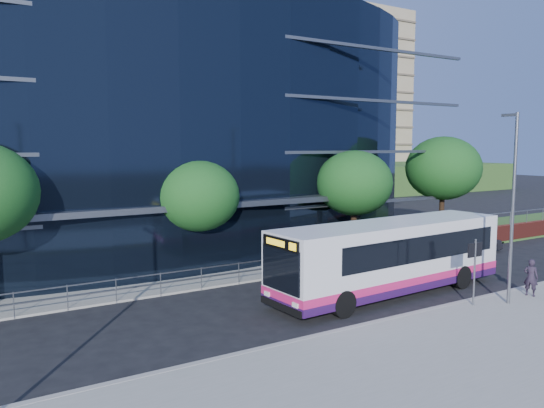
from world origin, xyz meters
TOP-DOWN VIEW (x-y plane):
  - ground at (0.00, 0.00)m, footprint 200.00×200.00m
  - pavement_near at (0.00, -5.00)m, footprint 80.00×8.00m
  - kerb at (0.00, -1.00)m, footprint 80.00×0.25m
  - yellow_line_outer at (0.00, -0.80)m, footprint 80.00×0.08m
  - yellow_line_inner at (0.00, -0.65)m, footprint 80.00×0.08m
  - far_forecourt at (-6.00, 11.00)m, footprint 50.00×8.00m
  - grass_verge at (24.00, 11.00)m, footprint 36.00×8.00m
  - glass_office at (-4.00, 20.85)m, footprint 44.00×23.10m
  - retaining_wall at (20.00, 7.30)m, footprint 34.00×0.40m
  - guard_railings at (-8.00, 7.00)m, footprint 24.00×0.05m
  - apartment_block at (32.00, 57.21)m, footprint 60.00×42.00m
  - street_sign at (4.50, -1.59)m, footprint 0.85×0.09m
  - tree_far_b at (-3.00, 9.50)m, footprint 4.29×4.29m
  - tree_far_c at (7.00, 9.00)m, footprint 4.62×4.62m
  - tree_far_d at (16.00, 10.00)m, footprint 5.28×5.28m
  - tree_dist_e at (24.00, 40.00)m, footprint 4.62×4.62m
  - tree_dist_f at (40.00, 42.00)m, footprint 4.29×4.29m
  - streetlight_east at (6.00, -2.17)m, footprint 0.15×0.77m
  - city_bus at (3.17, 1.83)m, footprint 12.47×3.49m
  - parked_car at (14.20, 5.78)m, footprint 3.96×1.47m
  - pedestrian at (7.85, -2.01)m, footprint 0.57×0.70m

SIDE VIEW (x-z plane):
  - ground at x=0.00m, z-range 0.00..0.00m
  - yellow_line_outer at x=0.00m, z-range 0.00..0.01m
  - yellow_line_inner at x=0.00m, z-range 0.00..0.01m
  - far_forecourt at x=-6.00m, z-range 0.00..0.10m
  - grass_verge at x=24.00m, z-range 0.00..0.12m
  - pavement_near at x=0.00m, z-range 0.00..0.15m
  - kerb at x=0.00m, z-range 0.00..0.16m
  - retaining_wall at x=20.00m, z-range -0.44..1.67m
  - parked_car at x=14.20m, z-range 0.00..1.29m
  - guard_railings at x=-8.00m, z-range 0.27..1.37m
  - pedestrian at x=7.85m, z-range 0.15..1.81m
  - city_bus at x=3.17m, z-range 0.10..3.44m
  - street_sign at x=4.50m, z-range 0.75..3.55m
  - tree_far_b at x=-3.00m, z-range 1.19..7.23m
  - tree_dist_f at x=40.00m, z-range 1.19..7.23m
  - streetlight_east at x=6.00m, z-range 0.44..8.44m
  - tree_far_c at x=7.00m, z-range 1.28..7.79m
  - tree_dist_e at x=24.00m, z-range 1.28..7.79m
  - tree_far_d at x=16.00m, z-range 1.47..8.91m
  - glass_office at x=-4.00m, z-range 0.00..16.00m
  - apartment_block at x=32.00m, z-range -3.89..26.11m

